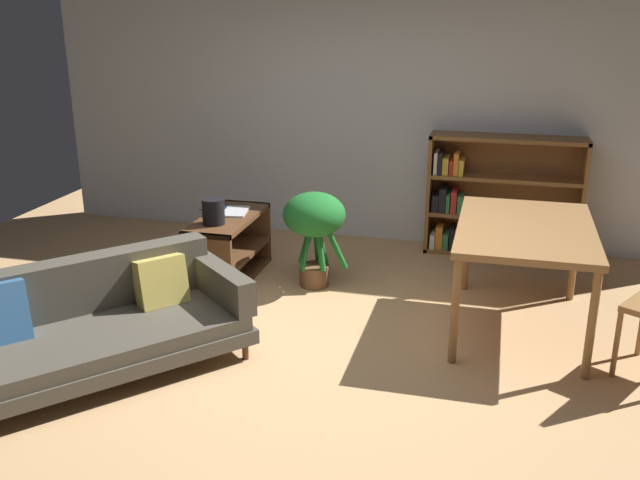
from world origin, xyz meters
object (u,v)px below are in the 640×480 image
object	(u,v)px
media_console	(229,248)
bookshelf	(493,196)
potted_floor_plant	(314,222)
fabric_couch	(89,323)
desk_speaker	(213,211)
open_laptop	(228,210)
dining_table	(525,236)

from	to	relation	value
media_console	bookshelf	xyz separation A→B (m)	(2.21, 1.28, 0.29)
potted_floor_plant	bookshelf	distance (m)	1.91
bookshelf	fabric_couch	bearing A→B (deg)	-129.40
desk_speaker	media_console	bearing A→B (deg)	82.36
open_laptop	bookshelf	world-z (taller)	bookshelf
desk_speaker	open_laptop	bearing A→B (deg)	92.58
media_console	dining_table	distance (m)	2.54
open_laptop	desk_speaker	distance (m)	0.36
fabric_couch	dining_table	bearing A→B (deg)	26.14
fabric_couch	potted_floor_plant	bearing A→B (deg)	59.21
desk_speaker	potted_floor_plant	distance (m)	0.85
media_console	open_laptop	world-z (taller)	open_laptop
open_laptop	dining_table	world-z (taller)	dining_table
fabric_couch	potted_floor_plant	size ratio (longest dim) A/B	2.47
fabric_couch	media_console	distance (m)	1.78
desk_speaker	dining_table	size ratio (longest dim) A/B	0.15
potted_floor_plant	desk_speaker	bearing A→B (deg)	-163.33
potted_floor_plant	dining_table	xyz separation A→B (m)	(1.69, -0.43, 0.16)
fabric_couch	desk_speaker	bearing A→B (deg)	80.64
fabric_couch	dining_table	xyz separation A→B (m)	(2.75, 1.35, 0.40)
fabric_couch	dining_table	world-z (taller)	dining_table
media_console	bookshelf	world-z (taller)	bookshelf
media_console	potted_floor_plant	distance (m)	0.83
desk_speaker	dining_table	distance (m)	2.50
media_console	dining_table	xyz separation A→B (m)	(2.46, -0.41, 0.46)
open_laptop	potted_floor_plant	xyz separation A→B (m)	(0.82, -0.11, -0.01)
desk_speaker	bookshelf	distance (m)	2.70
open_laptop	bookshelf	xyz separation A→B (m)	(2.26, 1.15, -0.03)
dining_table	fabric_couch	bearing A→B (deg)	-153.86
media_console	desk_speaker	distance (m)	0.46
open_laptop	desk_speaker	bearing A→B (deg)	-87.42
media_console	potted_floor_plant	bearing A→B (deg)	1.12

